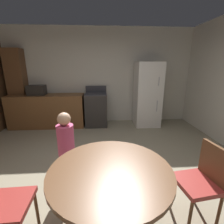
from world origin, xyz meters
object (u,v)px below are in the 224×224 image
Objects in this scene: person_child at (67,149)px; refrigerator at (147,95)px; chair_east at (203,178)px; microwave at (37,90)px; dining_table at (111,184)px; oven_range at (96,109)px.

refrigerator is at bearing 106.47° from person_child.
person_child reaches higher than chair_east.
refrigerator is 1.61× the size of person_child.
refrigerator is at bearing -0.95° from microwave.
refrigerator is 4.00× the size of microwave.
refrigerator is 2.02× the size of chair_east.
dining_table is (-1.21, -3.14, -0.28)m from refrigerator.
person_child reaches higher than dining_table.
microwave is at bearing 119.62° from dining_table.
refrigerator reaches higher than person_child.
microwave is at bearing 179.05° from refrigerator.
person_child is (-1.77, -2.41, -0.30)m from refrigerator.
oven_range is at bearing 94.10° from dining_table.
chair_east is 1.66m from person_child.
person_child is (-0.55, 0.73, -0.02)m from dining_table.
chair_east is (0.99, 0.13, -0.10)m from dining_table.
refrigerator reaches higher than chair_east.
microwave is at bearing -55.11° from chair_east.
person_child is (-1.55, 0.59, 0.08)m from chair_east.
microwave reaches higher than person_child.
person_child is at bearing -97.48° from oven_range.
microwave is 0.51× the size of chair_east.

